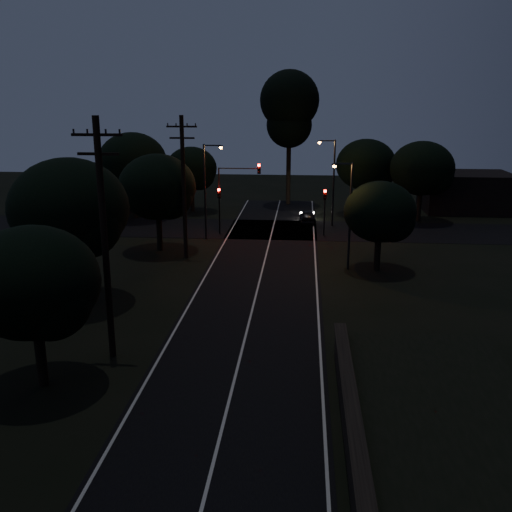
{
  "coord_description": "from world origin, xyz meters",
  "views": [
    {
      "loc": [
        2.81,
        -8.91,
        11.76
      ],
      "look_at": [
        0.0,
        24.0,
        2.5
      ],
      "focal_mm": 40.0,
      "sensor_mm": 36.0,
      "label": 1
    }
  ],
  "objects_px": {
    "signal_right": "(325,204)",
    "streetlight_a": "(207,185)",
    "utility_pole_mid": "(104,237)",
    "streetlight_c": "(348,209)",
    "signal_left": "(219,202)",
    "signal_mast": "(238,185)",
    "streetlight_b": "(332,177)",
    "car": "(308,217)",
    "tall_pine": "(289,108)",
    "utility_pole_far": "(184,186)"
  },
  "relations": [
    {
      "from": "utility_pole_far",
      "to": "streetlight_b",
      "type": "distance_m",
      "value": 16.51
    },
    {
      "from": "streetlight_a",
      "to": "car",
      "type": "relative_size",
      "value": 2.18
    },
    {
      "from": "utility_pole_far",
      "to": "signal_mast",
      "type": "xyz_separation_m",
      "value": [
        3.09,
        7.99,
        -1.15
      ]
    },
    {
      "from": "signal_right",
      "to": "streetlight_c",
      "type": "distance_m",
      "value": 10.18
    },
    {
      "from": "streetlight_a",
      "to": "car",
      "type": "height_order",
      "value": "streetlight_a"
    },
    {
      "from": "tall_pine",
      "to": "signal_right",
      "type": "relative_size",
      "value": 3.56
    },
    {
      "from": "signal_left",
      "to": "streetlight_c",
      "type": "relative_size",
      "value": 0.55
    },
    {
      "from": "utility_pole_mid",
      "to": "signal_left",
      "type": "relative_size",
      "value": 2.68
    },
    {
      "from": "streetlight_b",
      "to": "signal_right",
      "type": "bearing_deg",
      "value": -100.0
    },
    {
      "from": "utility_pole_mid",
      "to": "tall_pine",
      "type": "distance_m",
      "value": 40.89
    },
    {
      "from": "utility_pole_far",
      "to": "car",
      "type": "bearing_deg",
      "value": 55.0
    },
    {
      "from": "utility_pole_mid",
      "to": "streetlight_a",
      "type": "height_order",
      "value": "utility_pole_mid"
    },
    {
      "from": "streetlight_c",
      "to": "signal_right",
      "type": "bearing_deg",
      "value": 97.02
    },
    {
      "from": "utility_pole_mid",
      "to": "streetlight_c",
      "type": "xyz_separation_m",
      "value": [
        11.83,
        15.0,
        -1.39
      ]
    },
    {
      "from": "signal_right",
      "to": "streetlight_a",
      "type": "height_order",
      "value": "streetlight_a"
    },
    {
      "from": "signal_left",
      "to": "streetlight_a",
      "type": "xyz_separation_m",
      "value": [
        -0.71,
        -1.99,
        1.8
      ]
    },
    {
      "from": "utility_pole_mid",
      "to": "tall_pine",
      "type": "xyz_separation_m",
      "value": [
        7.0,
        40.0,
        4.8
      ]
    },
    {
      "from": "tall_pine",
      "to": "car",
      "type": "relative_size",
      "value": 3.99
    },
    {
      "from": "signal_right",
      "to": "streetlight_a",
      "type": "relative_size",
      "value": 0.51
    },
    {
      "from": "signal_right",
      "to": "streetlight_b",
      "type": "height_order",
      "value": "streetlight_b"
    },
    {
      "from": "signal_left",
      "to": "signal_right",
      "type": "xyz_separation_m",
      "value": [
        9.2,
        0.0,
        0.0
      ]
    },
    {
      "from": "utility_pole_mid",
      "to": "streetlight_a",
      "type": "distance_m",
      "value": 23.04
    },
    {
      "from": "signal_left",
      "to": "utility_pole_mid",
      "type": "bearing_deg",
      "value": -93.21
    },
    {
      "from": "utility_pole_far",
      "to": "streetlight_a",
      "type": "relative_size",
      "value": 1.31
    },
    {
      "from": "tall_pine",
      "to": "signal_left",
      "type": "xyz_separation_m",
      "value": [
        -5.6,
        -15.01,
        -7.7
      ]
    },
    {
      "from": "tall_pine",
      "to": "streetlight_b",
      "type": "distance_m",
      "value": 13.2
    },
    {
      "from": "tall_pine",
      "to": "car",
      "type": "distance_m",
      "value": 14.15
    },
    {
      "from": "streetlight_a",
      "to": "tall_pine",
      "type": "bearing_deg",
      "value": 69.64
    },
    {
      "from": "streetlight_b",
      "to": "streetlight_c",
      "type": "xyz_separation_m",
      "value": [
        0.52,
        -14.0,
        -0.29
      ]
    },
    {
      "from": "streetlight_c",
      "to": "car",
      "type": "height_order",
      "value": "streetlight_c"
    },
    {
      "from": "utility_pole_mid",
      "to": "utility_pole_far",
      "type": "relative_size",
      "value": 1.05
    },
    {
      "from": "streetlight_a",
      "to": "streetlight_c",
      "type": "bearing_deg",
      "value": -35.69
    },
    {
      "from": "signal_right",
      "to": "streetlight_c",
      "type": "relative_size",
      "value": 0.55
    },
    {
      "from": "streetlight_a",
      "to": "streetlight_b",
      "type": "distance_m",
      "value": 12.19
    },
    {
      "from": "signal_left",
      "to": "streetlight_c",
      "type": "bearing_deg",
      "value": -43.76
    },
    {
      "from": "utility_pole_far",
      "to": "tall_pine",
      "type": "height_order",
      "value": "tall_pine"
    },
    {
      "from": "signal_mast",
      "to": "streetlight_c",
      "type": "xyz_separation_m",
      "value": [
        8.74,
        -9.99,
        0.01
      ]
    },
    {
      "from": "tall_pine",
      "to": "car",
      "type": "height_order",
      "value": "tall_pine"
    },
    {
      "from": "signal_mast",
      "to": "streetlight_b",
      "type": "relative_size",
      "value": 0.78
    },
    {
      "from": "signal_right",
      "to": "car",
      "type": "xyz_separation_m",
      "value": [
        -1.4,
        5.15,
        -2.21
      ]
    },
    {
      "from": "signal_mast",
      "to": "streetlight_c",
      "type": "distance_m",
      "value": 13.28
    },
    {
      "from": "tall_pine",
      "to": "streetlight_c",
      "type": "height_order",
      "value": "tall_pine"
    },
    {
      "from": "signal_mast",
      "to": "utility_pole_far",
      "type": "bearing_deg",
      "value": -111.11
    },
    {
      "from": "utility_pole_mid",
      "to": "signal_right",
      "type": "height_order",
      "value": "utility_pole_mid"
    },
    {
      "from": "streetlight_b",
      "to": "utility_pole_mid",
      "type": "bearing_deg",
      "value": -111.3
    },
    {
      "from": "signal_mast",
      "to": "car",
      "type": "xyz_separation_m",
      "value": [
        6.11,
        5.15,
        -3.71
      ]
    },
    {
      "from": "signal_left",
      "to": "signal_mast",
      "type": "relative_size",
      "value": 0.66
    },
    {
      "from": "utility_pole_mid",
      "to": "car",
      "type": "height_order",
      "value": "utility_pole_mid"
    },
    {
      "from": "utility_pole_mid",
      "to": "streetlight_b",
      "type": "distance_m",
      "value": 31.15
    },
    {
      "from": "signal_right",
      "to": "car",
      "type": "height_order",
      "value": "signal_right"
    }
  ]
}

